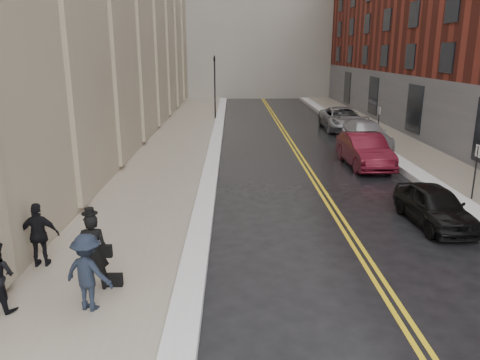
{
  "coord_description": "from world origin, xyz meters",
  "views": [
    {
      "loc": [
        -1.17,
        -8.76,
        5.58
      ],
      "look_at": [
        -0.94,
        5.59,
        1.6
      ],
      "focal_mm": 35.0,
      "sensor_mm": 36.0,
      "label": 1
    }
  ],
  "objects_px": {
    "pedestrian_c": "(39,235)",
    "car_silver_near": "(366,134)",
    "pedestrian_b": "(88,272)",
    "car_black": "(434,206)",
    "pedestrian_main": "(93,252)",
    "car_maroon": "(365,150)",
    "car_silver_far": "(342,119)"
  },
  "relations": [
    {
      "from": "pedestrian_c",
      "to": "car_silver_near",
      "type": "bearing_deg",
      "value": -133.48
    },
    {
      "from": "pedestrian_b",
      "to": "pedestrian_c",
      "type": "bearing_deg",
      "value": -29.17
    },
    {
      "from": "car_black",
      "to": "pedestrian_b",
      "type": "bearing_deg",
      "value": -154.46
    },
    {
      "from": "pedestrian_main",
      "to": "car_black",
      "type": "bearing_deg",
      "value": -162.92
    },
    {
      "from": "pedestrian_b",
      "to": "car_maroon",
      "type": "bearing_deg",
      "value": -106.09
    },
    {
      "from": "car_maroon",
      "to": "car_silver_far",
      "type": "bearing_deg",
      "value": 81.13
    },
    {
      "from": "car_black",
      "to": "pedestrian_b",
      "type": "distance_m",
      "value": 11.12
    },
    {
      "from": "pedestrian_c",
      "to": "pedestrian_main",
      "type": "bearing_deg",
      "value": 139.31
    },
    {
      "from": "car_black",
      "to": "car_silver_far",
      "type": "height_order",
      "value": "car_silver_far"
    },
    {
      "from": "car_silver_far",
      "to": "pedestrian_b",
      "type": "bearing_deg",
      "value": -113.28
    },
    {
      "from": "car_black",
      "to": "pedestrian_c",
      "type": "height_order",
      "value": "pedestrian_c"
    },
    {
      "from": "car_silver_far",
      "to": "pedestrian_main",
      "type": "relative_size",
      "value": 3.12
    },
    {
      "from": "car_silver_far",
      "to": "pedestrian_main",
      "type": "bearing_deg",
      "value": -114.36
    },
    {
      "from": "car_silver_far",
      "to": "car_silver_near",
      "type": "bearing_deg",
      "value": -88.99
    },
    {
      "from": "pedestrian_main",
      "to": "pedestrian_b",
      "type": "bearing_deg",
      "value": 91.82
    },
    {
      "from": "pedestrian_main",
      "to": "pedestrian_b",
      "type": "distance_m",
      "value": 0.9
    },
    {
      "from": "car_maroon",
      "to": "pedestrian_b",
      "type": "relative_size",
      "value": 2.86
    },
    {
      "from": "car_black",
      "to": "car_silver_far",
      "type": "xyz_separation_m",
      "value": [
        1.33,
        19.18,
        0.16
      ]
    },
    {
      "from": "car_silver_far",
      "to": "pedestrian_b",
      "type": "relative_size",
      "value": 3.39
    },
    {
      "from": "car_maroon",
      "to": "car_silver_near",
      "type": "relative_size",
      "value": 0.94
    },
    {
      "from": "car_silver_near",
      "to": "pedestrian_b",
      "type": "xyz_separation_m",
      "value": [
        -11.07,
        -18.4,
        0.25
      ]
    },
    {
      "from": "car_maroon",
      "to": "car_silver_far",
      "type": "height_order",
      "value": "car_maroon"
    },
    {
      "from": "car_black",
      "to": "car_silver_far",
      "type": "bearing_deg",
      "value": 82.83
    },
    {
      "from": "car_silver_near",
      "to": "car_silver_far",
      "type": "distance_m",
      "value": 6.14
    },
    {
      "from": "car_silver_far",
      "to": "pedestrian_main",
      "type": "xyz_separation_m",
      "value": [
        -11.21,
        -23.64,
        0.28
      ]
    },
    {
      "from": "car_silver_near",
      "to": "car_silver_far",
      "type": "relative_size",
      "value": 0.89
    },
    {
      "from": "car_black",
      "to": "pedestrian_main",
      "type": "relative_size",
      "value": 2.06
    },
    {
      "from": "car_silver_far",
      "to": "pedestrian_c",
      "type": "xyz_separation_m",
      "value": [
        -12.95,
        -22.39,
        0.19
      ]
    },
    {
      "from": "car_maroon",
      "to": "pedestrian_main",
      "type": "relative_size",
      "value": 2.64
    },
    {
      "from": "car_black",
      "to": "car_silver_far",
      "type": "relative_size",
      "value": 0.66
    },
    {
      "from": "car_silver_near",
      "to": "pedestrian_b",
      "type": "relative_size",
      "value": 3.03
    },
    {
      "from": "car_silver_near",
      "to": "pedestrian_main",
      "type": "xyz_separation_m",
      "value": [
        -11.21,
        -17.5,
        0.33
      ]
    }
  ]
}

